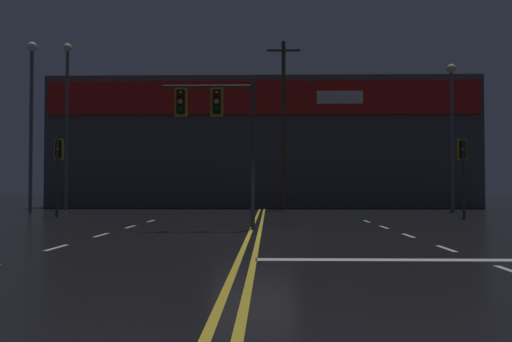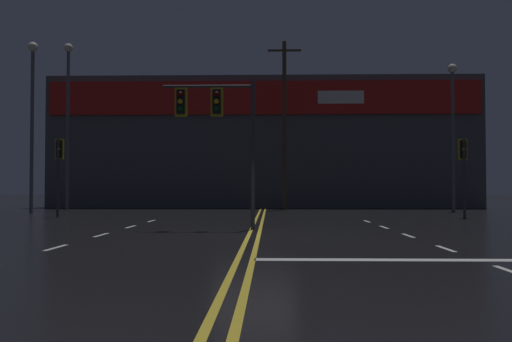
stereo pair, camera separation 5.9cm
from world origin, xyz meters
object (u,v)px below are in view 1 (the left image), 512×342
Objects in this scene: streetlight_far_right at (67,105)px; streetlight_median_approach at (31,104)px; streetlight_far_left at (452,116)px; traffic_signal_median at (215,116)px; traffic_signal_corner_northwest at (58,159)px; traffic_signal_corner_northeast at (463,160)px.

streetlight_median_approach is at bearing -96.70° from streetlight_far_right.
traffic_signal_median is at bearing -129.66° from streetlight_far_left.
streetlight_far_right reaches higher than streetlight_far_left.
streetlight_median_approach is 0.91× the size of streetlight_far_right.
streetlight_median_approach is (-3.26, 4.54, 3.39)m from traffic_signal_corner_northwest.
streetlight_median_approach is 24.93m from streetlight_far_left.
traffic_signal_corner_northwest reaches higher than traffic_signal_corner_northeast.
streetlight_median_approach reaches higher than traffic_signal_median.
traffic_signal_median is at bearing -145.05° from traffic_signal_corner_northeast.
traffic_signal_median is 20.58m from streetlight_far_left.
traffic_signal_corner_northeast is 8.92m from streetlight_far_left.
streetlight_far_left is (13.08, 15.77, 1.93)m from traffic_signal_median.
streetlight_far_right is at bearing 107.37° from traffic_signal_corner_northwest.
streetlight_far_left is (2.10, 8.10, 3.07)m from traffic_signal_corner_northeast.
traffic_signal_median is at bearing -56.38° from streetlight_far_right.
traffic_signal_corner_northeast is (19.34, -0.26, -0.05)m from traffic_signal_corner_northwest.
traffic_signal_corner_northeast is at bearing -22.30° from streetlight_far_right.
streetlight_far_right is (-11.13, 16.73, 2.84)m from traffic_signal_median.
streetlight_far_right reaches higher than streetlight_median_approach.
streetlight_median_approach is at bearing 168.03° from traffic_signal_corner_northeast.
traffic_signal_corner_northwest is 10.03m from streetlight_far_right.
streetlight_median_approach reaches higher than traffic_signal_corner_northwest.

